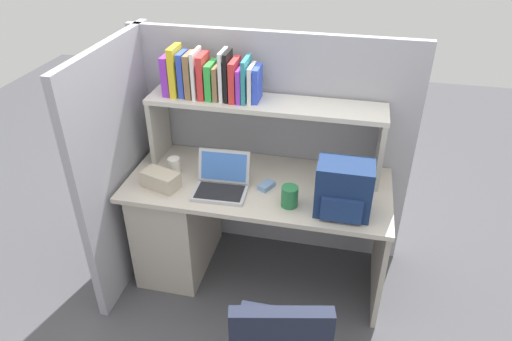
{
  "coord_description": "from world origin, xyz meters",
  "views": [
    {
      "loc": [
        0.5,
        -2.32,
        2.29
      ],
      "look_at": [
        0.0,
        -0.05,
        0.85
      ],
      "focal_mm": 32.76,
      "sensor_mm": 36.0,
      "label": 1
    }
  ],
  "objects_px": {
    "tissue_box": "(161,180)",
    "paper_cup": "(174,166)",
    "laptop": "(222,183)",
    "backpack": "(344,190)",
    "computer_mouse": "(266,186)",
    "snack_canister": "(290,196)"
  },
  "relations": [
    {
      "from": "computer_mouse",
      "to": "tissue_box",
      "type": "xyz_separation_m",
      "value": [
        -0.62,
        -0.12,
        0.03
      ]
    },
    {
      "from": "tissue_box",
      "to": "laptop",
      "type": "bearing_deg",
      "value": 24.44
    },
    {
      "from": "backpack",
      "to": "paper_cup",
      "type": "xyz_separation_m",
      "value": [
        -1.05,
        0.18,
        -0.1
      ]
    },
    {
      "from": "tissue_box",
      "to": "computer_mouse",
      "type": "bearing_deg",
      "value": 28.43
    },
    {
      "from": "backpack",
      "to": "computer_mouse",
      "type": "distance_m",
      "value": 0.49
    },
    {
      "from": "backpack",
      "to": "computer_mouse",
      "type": "height_order",
      "value": "backpack"
    },
    {
      "from": "computer_mouse",
      "to": "tissue_box",
      "type": "bearing_deg",
      "value": -141.95
    },
    {
      "from": "computer_mouse",
      "to": "paper_cup",
      "type": "distance_m",
      "value": 0.6
    },
    {
      "from": "tissue_box",
      "to": "snack_canister",
      "type": "relative_size",
      "value": 1.8
    },
    {
      "from": "laptop",
      "to": "backpack",
      "type": "distance_m",
      "value": 0.72
    },
    {
      "from": "paper_cup",
      "to": "snack_canister",
      "type": "bearing_deg",
      "value": -13.46
    },
    {
      "from": "backpack",
      "to": "snack_canister",
      "type": "xyz_separation_m",
      "value": [
        -0.29,
        -0.0,
        -0.09
      ]
    },
    {
      "from": "laptop",
      "to": "snack_canister",
      "type": "distance_m",
      "value": 0.42
    },
    {
      "from": "paper_cup",
      "to": "laptop",
      "type": "bearing_deg",
      "value": -18.39
    },
    {
      "from": "tissue_box",
      "to": "paper_cup",
      "type": "bearing_deg",
      "value": 99.36
    },
    {
      "from": "tissue_box",
      "to": "snack_canister",
      "type": "xyz_separation_m",
      "value": [
        0.78,
        -0.02,
        0.01
      ]
    },
    {
      "from": "paper_cup",
      "to": "backpack",
      "type": "bearing_deg",
      "value": -9.7
    },
    {
      "from": "paper_cup",
      "to": "tissue_box",
      "type": "xyz_separation_m",
      "value": [
        -0.02,
        -0.16,
        -0.0
      ]
    },
    {
      "from": "paper_cup",
      "to": "computer_mouse",
      "type": "bearing_deg",
      "value": -3.5
    },
    {
      "from": "computer_mouse",
      "to": "tissue_box",
      "type": "relative_size",
      "value": 0.47
    },
    {
      "from": "laptop",
      "to": "paper_cup",
      "type": "xyz_separation_m",
      "value": [
        -0.34,
        0.11,
        0.0
      ]
    },
    {
      "from": "laptop",
      "to": "tissue_box",
      "type": "xyz_separation_m",
      "value": [
        -0.36,
        -0.05,
        -0.0
      ]
    }
  ]
}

